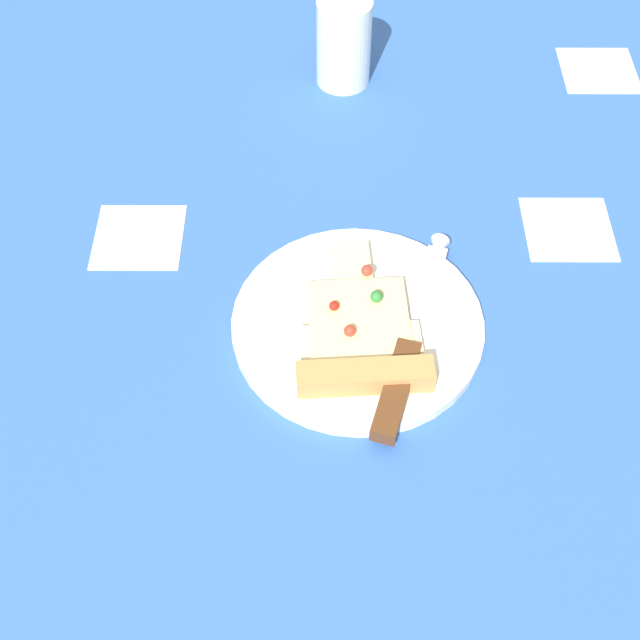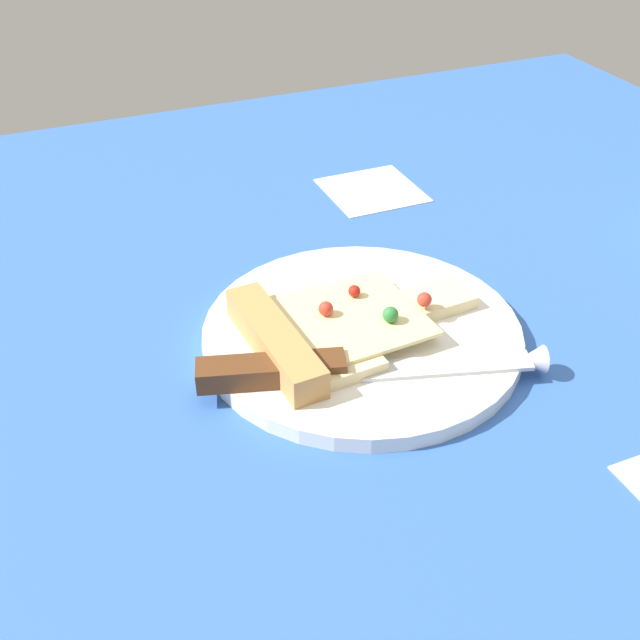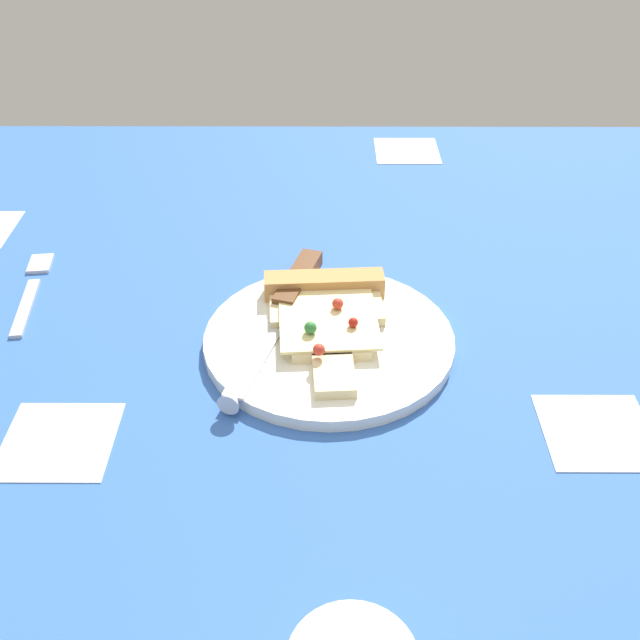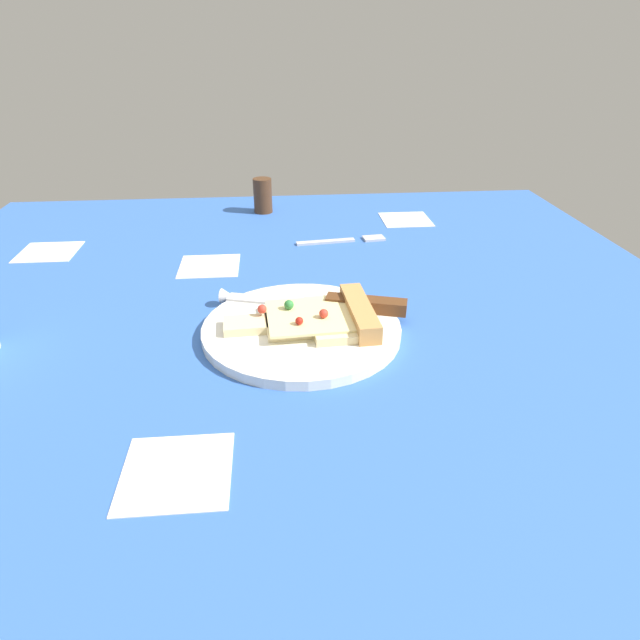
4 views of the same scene
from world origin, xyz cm
name	(u,v)px [view 1 (image 1 of 4)]	position (x,y,z in cm)	size (l,w,h in cm)	color
ground_plane	(404,327)	(0.00, 0.02, -1.50)	(112.05, 112.05, 3.00)	#3360B7
plate	(357,325)	(1.37, -4.57, 0.61)	(23.57, 23.57, 1.21)	white
pizza_slice	(361,338)	(3.95, -4.40, 2.00)	(17.86, 12.14, 2.47)	beige
knife	(408,351)	(5.21, -0.18, 1.81)	(23.61, 8.84, 2.45)	silver
drinking_glass	(344,42)	(-36.27, -5.43, 5.22)	(6.40, 6.40, 10.44)	silver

